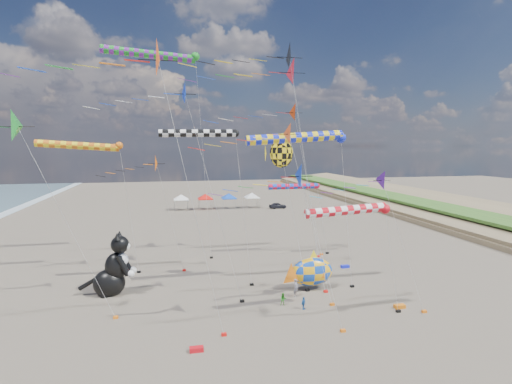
{
  "coord_description": "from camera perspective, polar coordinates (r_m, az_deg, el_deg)",
  "views": [
    {
      "loc": [
        -8.52,
        -23.32,
        13.25
      ],
      "look_at": [
        -0.71,
        12.0,
        9.08
      ],
      "focal_mm": 28.0,
      "sensor_mm": 36.0,
      "label": 1
    }
  ],
  "objects": [
    {
      "name": "ground",
      "position": [
        28.14,
        7.21,
        -21.57
      ],
      "size": [
        260.0,
        260.0,
        0.0
      ],
      "primitive_type": "plane",
      "color": "brown",
      "rests_on": "ground"
    },
    {
      "name": "delta_kite_0",
      "position": [
        42.03,
        -14.61,
        3.59
      ],
      "size": [
        7.78,
        1.87,
        12.48
      ],
      "color": "#FF6108",
      "rests_on": "ground"
    },
    {
      "name": "delta_kite_1",
      "position": [
        26.87,
        6.91,
        1.56
      ],
      "size": [
        8.39,
        1.98,
        12.23
      ],
      "color": "#0E38D2",
      "rests_on": "ground"
    },
    {
      "name": "delta_kite_2",
      "position": [
        40.11,
        4.23,
        18.38
      ],
      "size": [
        13.16,
        2.85,
        23.13
      ],
      "color": "black",
      "rests_on": "ground"
    },
    {
      "name": "delta_kite_3",
      "position": [
        46.66,
        3.43,
        11.0
      ],
      "size": [
        13.94,
        2.3,
        18.35
      ],
      "color": "red",
      "rests_on": "ground"
    },
    {
      "name": "delta_kite_4",
      "position": [
        26.99,
        -12.57,
        17.13
      ],
      "size": [
        11.41,
        2.6,
        19.82
      ],
      "color": "#DF5119",
      "rests_on": "ground"
    },
    {
      "name": "delta_kite_5",
      "position": [
        32.54,
        -29.65,
        7.78
      ],
      "size": [
        12.71,
        2.45,
        15.91
      ],
      "color": "green",
      "rests_on": "ground"
    },
    {
      "name": "delta_kite_6",
      "position": [
        31.8,
        19.08,
        0.8
      ],
      "size": [
        7.87,
        1.72,
        11.49
      ],
      "color": "#4A1889",
      "rests_on": "ground"
    },
    {
      "name": "delta_kite_7",
      "position": [
        46.72,
        4.78,
        16.35
      ],
      "size": [
        15.24,
        3.34,
        23.08
      ],
      "color": "red",
      "rests_on": "ground"
    },
    {
      "name": "delta_kite_8",
      "position": [
        32.46,
        -11.38,
        12.97
      ],
      "size": [
        11.06,
        1.89,
        18.26
      ],
      "color": "#052CCE",
      "rests_on": "ground"
    },
    {
      "name": "delta_kite_9",
      "position": [
        31.04,
        3.1,
        7.79
      ],
      "size": [
        11.19,
        1.95,
        15.26
      ],
      "color": "#FF5B1F",
      "rests_on": "ground"
    },
    {
      "name": "windsock_0",
      "position": [
        35.43,
        6.3,
        7.64
      ],
      "size": [
        10.33,
        0.92,
        14.44
      ],
      "color": "#1628DF",
      "rests_on": "ground"
    },
    {
      "name": "windsock_1",
      "position": [
        30.93,
        13.39,
        -2.62
      ],
      "size": [
        8.18,
        0.76,
        8.83
      ],
      "color": "red",
      "rests_on": "ground"
    },
    {
      "name": "windsock_2",
      "position": [
        43.17,
        -23.54,
        6.02
      ],
      "size": [
        9.4,
        0.77,
        13.69
      ],
      "color": "orange",
      "rests_on": "ground"
    },
    {
      "name": "windsock_3",
      "position": [
        36.22,
        -7.72,
        8.19
      ],
      "size": [
        8.45,
        0.71,
        14.75
      ],
      "color": "black",
      "rests_on": "ground"
    },
    {
      "name": "windsock_4",
      "position": [
        47.25,
        -14.42,
        18.42
      ],
      "size": [
        11.67,
        0.96,
        23.65
      ],
      "color": "#1B9425",
      "rests_on": "ground"
    },
    {
      "name": "windsock_5",
      "position": [
        47.72,
        5.75,
        0.74
      ],
      "size": [
        7.7,
        0.69,
        8.83
      ],
      "color": "red",
      "rests_on": "ground"
    },
    {
      "name": "angelfish_kite",
      "position": [
        36.89,
        3.37,
        5.38
      ],
      "size": [
        3.74,
        3.02,
        13.91
      ],
      "color": "yellow",
      "rests_on": "ground"
    },
    {
      "name": "cat_inflatable",
      "position": [
        38.33,
        -19.86,
        -9.55
      ],
      "size": [
        4.42,
        2.53,
        5.72
      ],
      "primitive_type": null,
      "rotation": [
        0.0,
        0.0,
        -0.1
      ],
      "color": "black",
      "rests_on": "ground"
    },
    {
      "name": "fish_inflatable",
      "position": [
        37.92,
        7.91,
        -11.21
      ],
      "size": [
        5.41,
        2.71,
        3.76
      ],
      "color": "blue",
      "rests_on": "ground"
    },
    {
      "name": "person_adult",
      "position": [
        36.41,
        5.73,
        -13.44
      ],
      "size": [
        0.7,
        0.68,
        1.62
      ],
      "primitive_type": "imported",
      "rotation": [
        0.0,
        0.0,
        0.74
      ],
      "color": "gray",
      "rests_on": "ground"
    },
    {
      "name": "child_green",
      "position": [
        34.54,
        3.92,
        -15.04
      ],
      "size": [
        0.58,
        0.49,
        1.07
      ],
      "primitive_type": "imported",
      "rotation": [
        0.0,
        0.0,
        -0.16
      ],
      "color": "#298B20",
      "rests_on": "ground"
    },
    {
      "name": "child_blue",
      "position": [
        33.94,
        6.81,
        -15.5
      ],
      "size": [
        0.62,
        0.6,
        1.04
      ],
      "primitive_type": "imported",
      "rotation": [
        0.0,
        0.0,
        0.73
      ],
      "color": "#2465B7",
      "rests_on": "ground"
    },
    {
      "name": "kite_bag_0",
      "position": [
        45.46,
        12.6,
        -10.34
      ],
      "size": [
        0.9,
        0.44,
        0.3
      ],
      "primitive_type": "cube",
      "color": "#151ED6",
      "rests_on": "ground"
    },
    {
      "name": "kite_bag_1",
      "position": [
        36.09,
        19.83,
        -15.11
      ],
      "size": [
        0.9,
        0.44,
        0.3
      ],
      "primitive_type": "cube",
      "color": "orange",
      "rests_on": "ground"
    },
    {
      "name": "kite_bag_2",
      "position": [
        28.05,
        -8.5,
        -21.34
      ],
      "size": [
        0.9,
        0.44,
        0.3
      ],
      "primitive_type": "cube",
      "color": "red",
      "rests_on": "ground"
    },
    {
      "name": "tent_row",
      "position": [
        84.53,
        -5.58,
        -0.32
      ],
      "size": [
        19.2,
        4.2,
        3.8
      ],
      "color": "white",
      "rests_on": "ground"
    },
    {
      "name": "parked_car",
      "position": [
        85.38,
        3.12,
        -1.94
      ],
      "size": [
        3.79,
        1.78,
        1.25
      ],
      "primitive_type": "imported",
      "rotation": [
        0.0,
        0.0,
        1.65
      ],
      "color": "#26262D",
      "rests_on": "ground"
    }
  ]
}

